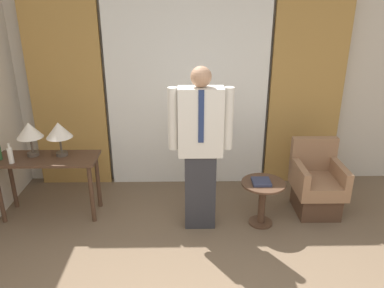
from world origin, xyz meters
name	(u,v)px	position (x,y,z in m)	size (l,w,h in m)	color
wall_back	(187,84)	(0.00, 3.20, 1.35)	(10.00, 0.06, 2.70)	beige
curtain_sheer_center	(187,91)	(0.00, 3.07, 1.29)	(2.06, 0.06, 2.58)	white
curtain_drape_left	(67,92)	(-1.54, 3.07, 1.29)	(0.94, 0.06, 2.58)	#B28442
curtain_drape_right	(306,91)	(1.54, 3.07, 1.29)	(0.94, 0.06, 2.58)	#B28442
desk	(48,168)	(-1.60, 2.23, 0.60)	(1.15, 0.45, 0.73)	#4C3323
table_lamp_left	(29,131)	(-1.77, 2.29, 1.03)	(0.29, 0.29, 0.40)	#4C4238
table_lamp_right	(59,131)	(-1.44, 2.29, 1.03)	(0.29, 0.29, 0.40)	#4C4238
bottle_by_lamp	(10,155)	(-1.92, 2.09, 0.82)	(0.06, 0.06, 0.23)	silver
person	(200,145)	(0.13, 1.97, 0.98)	(0.67, 0.22, 1.80)	#2D2D33
armchair	(316,186)	(1.53, 2.27, 0.33)	(0.55, 0.60, 0.86)	#4C3323
side_table	(262,196)	(0.83, 1.98, 0.36)	(0.48, 0.48, 0.52)	#4C3323
book	(261,182)	(0.80, 1.97, 0.54)	(0.20, 0.20, 0.03)	#2D334C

